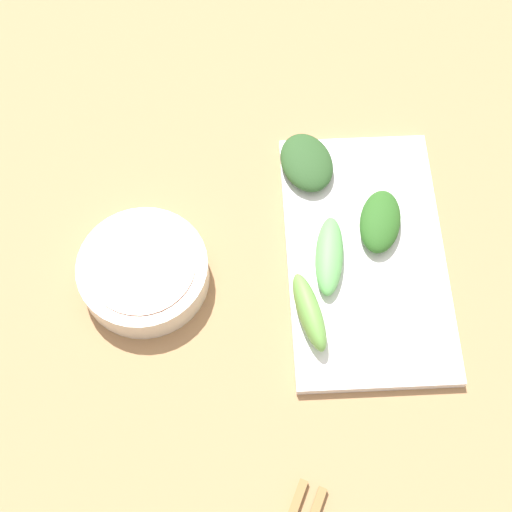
{
  "coord_description": "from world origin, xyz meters",
  "views": [
    {
      "loc": [
        -0.04,
        -0.35,
        0.72
      ],
      "look_at": [
        -0.03,
        -0.03,
        0.05
      ],
      "focal_mm": 51.71,
      "sensor_mm": 36.0,
      "label": 1
    }
  ],
  "objects": [
    {
      "name": "broccoli_stalk_0",
      "position": [
        0.02,
        -0.09,
        0.05
      ],
      "size": [
        0.04,
        0.09,
        0.03
      ],
      "primitive_type": "ellipsoid",
      "rotation": [
        0.0,
        0.0,
        0.23
      ],
      "color": "#65A045",
      "rests_on": "serving_plate"
    },
    {
      "name": "broccoli_leafy_3",
      "position": [
        0.03,
        0.09,
        0.04
      ],
      "size": [
        0.07,
        0.09,
        0.02
      ],
      "primitive_type": "ellipsoid",
      "rotation": [
        0.0,
        0.0,
        0.24
      ],
      "color": "#294C23",
      "rests_on": "serving_plate"
    },
    {
      "name": "tabletop",
      "position": [
        0.0,
        0.0,
        0.01
      ],
      "size": [
        2.1,
        2.1,
        0.02
      ],
      "primitive_type": "cube",
      "color": "#A1784F",
      "rests_on": "ground"
    },
    {
      "name": "serving_plate",
      "position": [
        0.09,
        -0.02,
        0.03
      ],
      "size": [
        0.16,
        0.29,
        0.01
      ],
      "primitive_type": "cube",
      "color": "white",
      "rests_on": "tabletop"
    },
    {
      "name": "sauce_bowl",
      "position": [
        -0.14,
        -0.03,
        0.04
      ],
      "size": [
        0.13,
        0.13,
        0.04
      ],
      "color": "silver",
      "rests_on": "tabletop"
    },
    {
      "name": "broccoli_stalk_1",
      "position": [
        0.05,
        -0.03,
        0.04
      ],
      "size": [
        0.04,
        0.09,
        0.02
      ],
      "primitive_type": "ellipsoid",
      "rotation": [
        0.0,
        0.0,
        -0.13
      ],
      "color": "#5BA355",
      "rests_on": "serving_plate"
    },
    {
      "name": "broccoli_leafy_2",
      "position": [
        0.1,
        0.01,
        0.04
      ],
      "size": [
        0.06,
        0.08,
        0.02
      ],
      "primitive_type": "ellipsoid",
      "rotation": [
        0.0,
        0.0,
        -0.24
      ],
      "color": "#295B1F",
      "rests_on": "serving_plate"
    }
  ]
}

